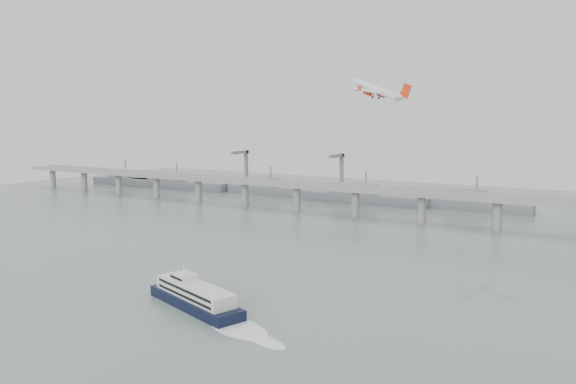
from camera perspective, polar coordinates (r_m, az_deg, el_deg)
The scene contains 5 objects.
ground at distance 235.23m, azimuth -7.09°, elevation -10.20°, with size 900.00×900.00×0.00m, color slate.
bridge at distance 404.51m, azimuth 10.59°, elevation -0.34°, with size 800.00×22.00×23.90m.
distant_fleet at distance 534.21m, azimuth -2.54°, elevation 0.37°, with size 453.00×60.90×40.00m.
ferry at distance 218.90m, azimuth -9.42°, elevation -10.44°, with size 79.63×33.68×15.50m.
airliner at distance 291.73m, azimuth 9.14°, elevation 10.16°, with size 37.87×35.07×15.58m.
Camera 1 is at (140.03, -175.37, 70.49)m, focal length 35.00 mm.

